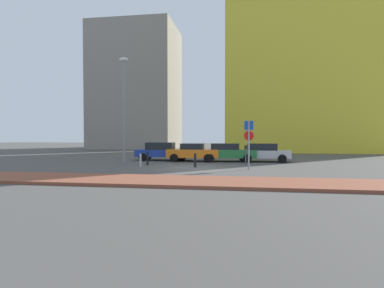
% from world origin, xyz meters
% --- Properties ---
extents(ground_plane, '(120.00, 120.00, 0.00)m').
position_xyz_m(ground_plane, '(0.00, 0.00, 0.00)').
color(ground_plane, '#4C4947').
extents(sidewalk_brick, '(40.00, 3.26, 0.14)m').
position_xyz_m(sidewalk_brick, '(0.00, -6.32, 0.07)').
color(sidewalk_brick, brown).
rests_on(sidewalk_brick, ground).
extents(parked_car_blue, '(4.59, 2.24, 1.49)m').
position_xyz_m(parked_car_blue, '(-3.46, 5.94, 0.77)').
color(parked_car_blue, '#1E389E').
rests_on(parked_car_blue, ground).
extents(parked_car_orange, '(4.20, 2.09, 1.44)m').
position_xyz_m(parked_car_orange, '(-0.79, 5.32, 0.75)').
color(parked_car_orange, orange).
rests_on(parked_car_orange, ground).
extents(parked_car_green, '(4.54, 2.17, 1.45)m').
position_xyz_m(parked_car_green, '(1.92, 5.52, 0.76)').
color(parked_car_green, '#237238').
rests_on(parked_car_green, ground).
extents(parked_car_silver, '(4.33, 2.15, 1.44)m').
position_xyz_m(parked_car_silver, '(4.71, 5.77, 0.76)').
color(parked_car_silver, '#B7BABF').
rests_on(parked_car_silver, ground).
extents(parking_sign_post, '(0.60, 0.10, 3.02)m').
position_xyz_m(parking_sign_post, '(3.57, -0.33, 1.90)').
color(parking_sign_post, gray).
rests_on(parking_sign_post, ground).
extents(parking_meter, '(0.18, 0.14, 1.39)m').
position_xyz_m(parking_meter, '(3.39, 2.80, 0.90)').
color(parking_meter, '#4C4C51').
rests_on(parking_meter, ground).
extents(street_lamp, '(0.70, 0.36, 7.84)m').
position_xyz_m(street_lamp, '(-5.54, 2.53, 4.56)').
color(street_lamp, gray).
rests_on(street_lamp, ground).
extents(traffic_bollard_near, '(0.16, 0.16, 0.95)m').
position_xyz_m(traffic_bollard_near, '(-3.45, 1.61, 0.48)').
color(traffic_bollard_near, black).
rests_on(traffic_bollard_near, ground).
extents(traffic_bollard_mid, '(0.16, 0.16, 0.93)m').
position_xyz_m(traffic_bollard_mid, '(0.10, 0.63, 0.46)').
color(traffic_bollard_mid, black).
rests_on(traffic_bollard_mid, ground).
extents(traffic_bollard_far, '(0.13, 0.13, 0.88)m').
position_xyz_m(traffic_bollard_far, '(-3.53, 0.25, 0.44)').
color(traffic_bollard_far, '#B7B7BC').
rests_on(traffic_bollard_far, ground).
extents(building_colorful_midrise, '(18.99, 12.19, 28.47)m').
position_xyz_m(building_colorful_midrise, '(10.48, 23.72, 14.24)').
color(building_colorful_midrise, gold).
rests_on(building_colorful_midrise, ground).
extents(building_under_construction, '(12.47, 10.24, 18.81)m').
position_xyz_m(building_under_construction, '(-13.53, 28.76, 9.41)').
color(building_under_construction, gray).
rests_on(building_under_construction, ground).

